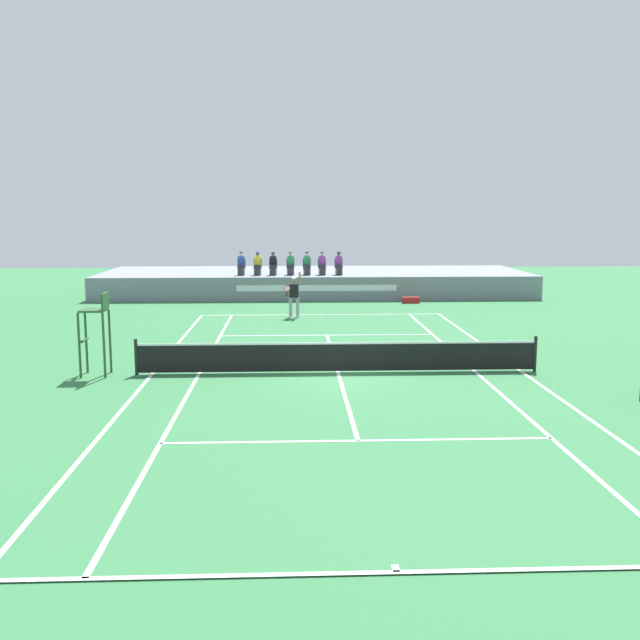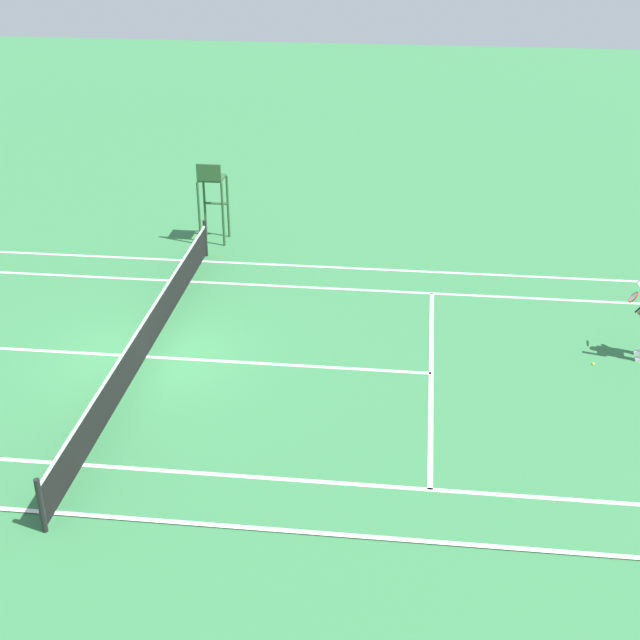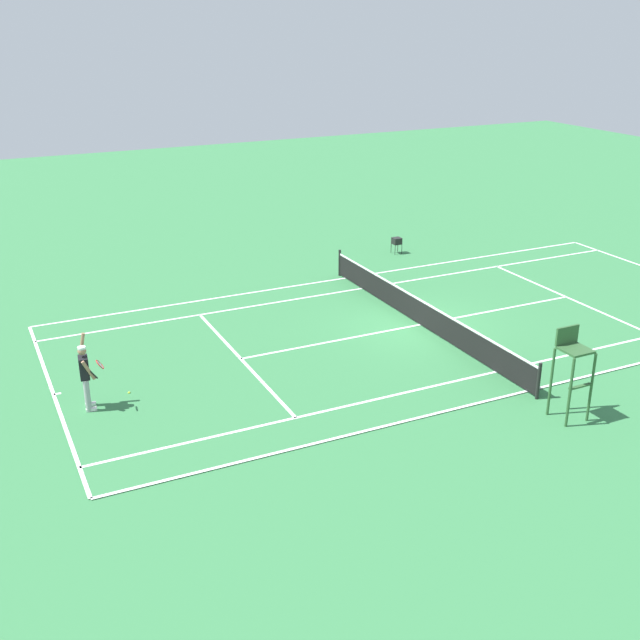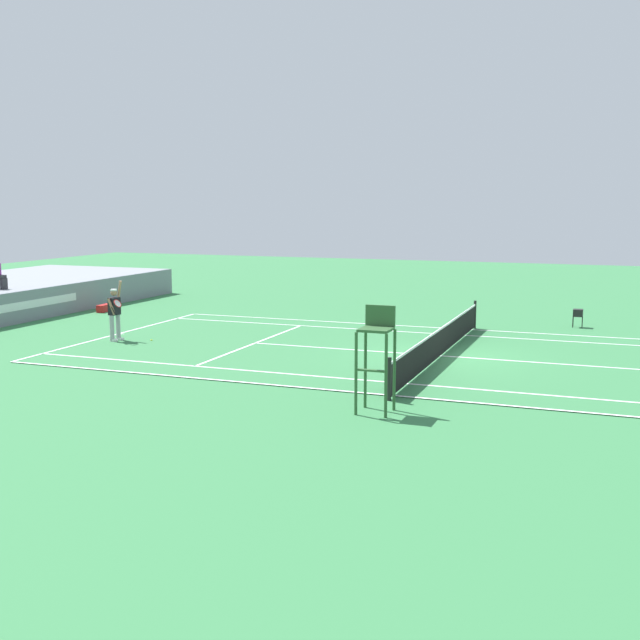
% 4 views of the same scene
% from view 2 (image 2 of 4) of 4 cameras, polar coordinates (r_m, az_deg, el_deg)
% --- Properties ---
extents(ground_plane, '(80.00, 80.00, 0.00)m').
position_cam_2_polar(ground_plane, '(20.64, -10.97, -2.37)').
color(ground_plane, '#337542').
extents(court, '(11.08, 23.88, 0.03)m').
position_cam_2_polar(court, '(20.63, -10.97, -2.35)').
color(court, '#337542').
rests_on(court, ground).
extents(net, '(11.98, 0.10, 1.07)m').
position_cam_2_polar(net, '(20.39, -11.09, -1.10)').
color(net, black).
rests_on(net, ground).
extents(tennis_ball, '(0.07, 0.07, 0.07)m').
position_cam_2_polar(tennis_ball, '(20.86, 17.00, -2.69)').
color(tennis_ball, '#D1E533').
rests_on(tennis_ball, ground).
extents(umpire_chair, '(0.77, 0.77, 2.44)m').
position_cam_2_polar(umpire_chair, '(26.22, -6.89, 8.15)').
color(umpire_chair, '#2D562D').
rests_on(umpire_chair, ground).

